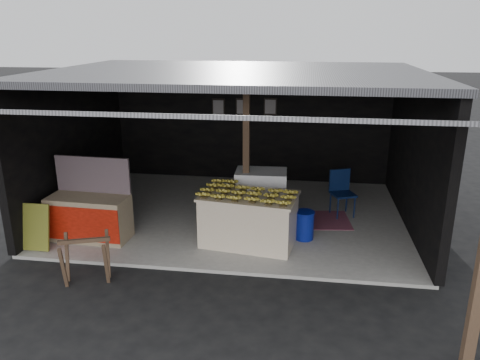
% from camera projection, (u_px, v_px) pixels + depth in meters
% --- Properties ---
extents(ground, '(80.00, 80.00, 0.00)m').
position_uv_depth(ground, '(212.00, 273.00, 7.56)').
color(ground, black).
rests_on(ground, ground).
extents(concrete_slab, '(7.00, 5.00, 0.06)m').
position_uv_depth(concrete_slab, '(236.00, 214.00, 9.90)').
color(concrete_slab, gray).
rests_on(concrete_slab, ground).
extents(shophouse, '(7.40, 7.29, 3.02)m').
position_uv_depth(shophouse, '(238.00, 115.00, 9.56)').
color(shophouse, black).
rests_on(shophouse, ground).
extents(banana_table, '(1.80, 1.25, 0.93)m').
position_uv_depth(banana_table, '(249.00, 219.00, 8.37)').
color(banana_table, beige).
rests_on(banana_table, concrete_slab).
extents(banana_pile, '(1.67, 1.14, 0.18)m').
position_uv_depth(banana_pile, '(249.00, 190.00, 8.20)').
color(banana_pile, gold).
rests_on(banana_pile, banana_table).
extents(white_crate, '(1.01, 0.71, 1.09)m').
position_uv_depth(white_crate, '(261.00, 198.00, 9.20)').
color(white_crate, white).
rests_on(white_crate, concrete_slab).
extents(neighbor_stall, '(1.47, 0.72, 1.49)m').
position_uv_depth(neighbor_stall, '(90.00, 215.00, 8.57)').
color(neighbor_stall, '#998466').
rests_on(neighbor_stall, concrete_slab).
extents(green_signboard, '(0.55, 0.22, 0.82)m').
position_uv_depth(green_signboard, '(34.00, 227.00, 8.15)').
color(green_signboard, black).
rests_on(green_signboard, concrete_slab).
extents(sawhorse, '(0.84, 0.84, 0.75)m').
position_uv_depth(sawhorse, '(86.00, 255.00, 7.14)').
color(sawhorse, '#4E3627').
rests_on(sawhorse, ground).
extents(water_barrel, '(0.34, 0.34, 0.51)m').
position_uv_depth(water_barrel, '(304.00, 226.00, 8.60)').
color(water_barrel, navy).
rests_on(water_barrel, concrete_slab).
extents(plastic_chair, '(0.58, 0.58, 0.95)m').
position_uv_depth(plastic_chair, '(341.00, 189.00, 9.68)').
color(plastic_chair, '#0B193E').
rests_on(plastic_chair, concrete_slab).
extents(magenta_rug, '(1.61, 1.17, 0.01)m').
position_uv_depth(magenta_rug, '(312.00, 220.00, 9.51)').
color(magenta_rug, maroon).
rests_on(magenta_rug, concrete_slab).
extents(picture_frames, '(1.62, 0.04, 0.46)m').
position_uv_depth(picture_frames, '(243.00, 107.00, 11.60)').
color(picture_frames, black).
rests_on(picture_frames, shophouse).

